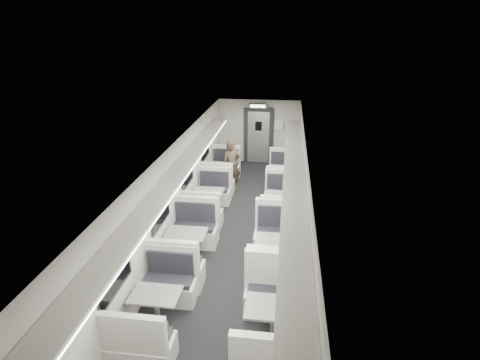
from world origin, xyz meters
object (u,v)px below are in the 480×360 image
(booth_right_d, at_px, (273,326))
(passenger, at_px, (232,166))
(vestibule_door, at_px, (258,136))
(booth_left_b, at_px, (209,202))
(booth_right_b, at_px, (281,206))
(booth_left_a, at_px, (222,174))
(booth_left_c, at_px, (187,247))
(booth_left_d, at_px, (157,310))
(booth_right_c, at_px, (278,257))
(booth_right_a, at_px, (283,178))
(exit_sign, at_px, (258,106))

(booth_right_d, distance_m, passenger, 6.42)
(vestibule_door, bearing_deg, booth_left_b, -102.68)
(booth_right_b, height_order, passenger, passenger)
(booth_left_a, relative_size, booth_left_c, 0.93)
(booth_left_d, height_order, vestibule_door, vestibule_door)
(booth_left_a, bearing_deg, booth_left_c, -90.00)
(booth_left_a, bearing_deg, booth_left_d, -90.00)
(booth_left_d, bearing_deg, passenger, 86.30)
(booth_left_b, distance_m, passenger, 1.81)
(booth_right_c, xyz_separation_m, passenger, (-1.61, 4.26, 0.40))
(booth_right_b, distance_m, vestibule_door, 4.64)
(booth_right_c, bearing_deg, passenger, 110.66)
(booth_left_b, xyz_separation_m, vestibule_door, (1.00, 4.44, 0.69))
(vestibule_door, bearing_deg, booth_left_d, -96.48)
(booth_right_a, bearing_deg, booth_right_b, -90.00)
(booth_left_b, xyz_separation_m, booth_left_d, (0.00, -4.35, 0.01))
(booth_right_b, xyz_separation_m, booth_right_c, (0.00, -2.52, 0.05))
(booth_right_b, xyz_separation_m, booth_right_d, (0.00, -4.46, 0.04))
(booth_right_a, height_order, booth_right_d, booth_right_d)
(booth_left_c, xyz_separation_m, passenger, (0.39, 4.09, 0.43))
(booth_right_c, height_order, booth_right_d, booth_right_c)
(booth_left_d, height_order, booth_right_a, booth_left_d)
(passenger, relative_size, vestibule_door, 0.78)
(exit_sign, bearing_deg, booth_left_b, -104.19)
(vestibule_door, relative_size, exit_sign, 3.39)
(passenger, distance_m, vestibule_door, 2.82)
(booth_left_b, relative_size, exit_sign, 3.18)
(booth_left_a, distance_m, booth_right_c, 5.11)
(booth_right_c, distance_m, exit_sign, 6.85)
(booth_right_d, relative_size, vestibule_door, 1.07)
(booth_right_a, distance_m, vestibule_door, 2.67)
(exit_sign, bearing_deg, booth_right_d, -83.25)
(booth_left_b, height_order, booth_left_d, booth_left_d)
(booth_left_a, distance_m, booth_right_a, 2.00)
(booth_left_a, distance_m, booth_left_c, 4.53)
(booth_left_b, relative_size, booth_right_a, 0.99)
(booth_left_a, relative_size, vestibule_door, 0.95)
(booth_left_b, distance_m, booth_left_c, 2.39)
(booth_left_a, xyz_separation_m, passenger, (0.39, -0.44, 0.46))
(booth_left_c, height_order, booth_right_b, booth_left_c)
(booth_left_c, bearing_deg, exit_sign, 81.04)
(booth_left_a, distance_m, vestibule_door, 2.60)
(booth_left_c, height_order, booth_left_d, booth_left_c)
(booth_right_d, bearing_deg, booth_left_a, 106.76)
(booth_left_b, bearing_deg, booth_right_a, 45.91)
(booth_left_c, height_order, vestibule_door, vestibule_door)
(booth_left_b, xyz_separation_m, passenger, (0.39, 1.70, 0.46))
(booth_left_c, height_order, booth_right_a, booth_left_c)
(booth_left_b, relative_size, vestibule_door, 0.94)
(booth_left_a, height_order, booth_right_b, booth_right_b)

